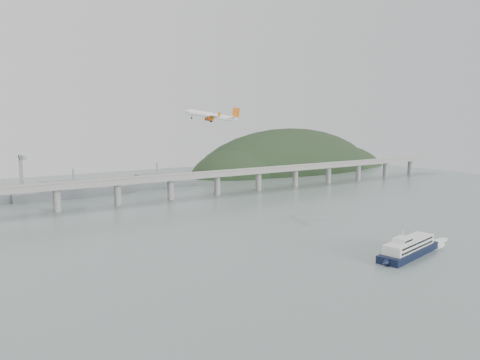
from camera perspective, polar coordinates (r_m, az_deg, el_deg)
ground at (r=260.75m, az=6.82°, el=-9.21°), size 900.00×900.00×0.00m
bridge at (r=425.26m, az=-11.06°, el=-0.30°), size 800.00×22.00×23.90m
headland at (r=693.60m, az=6.89°, el=-0.27°), size 365.00×155.00×156.00m
ferry at (r=275.06m, az=19.87°, el=-7.80°), size 82.77×27.19×15.76m
airliner at (r=334.08m, az=-3.44°, el=7.82°), size 38.72×36.27×10.85m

